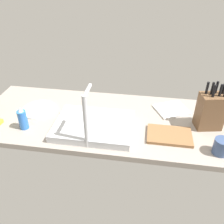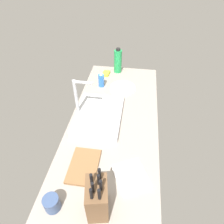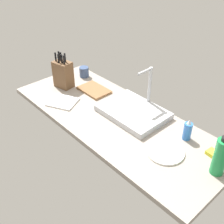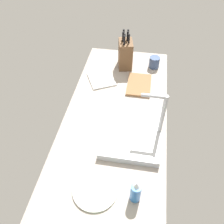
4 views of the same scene
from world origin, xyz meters
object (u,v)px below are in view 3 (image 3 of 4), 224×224
Objects in this scene: faucet at (149,85)px; coffee_mug at (84,72)px; cutting_board at (94,90)px; dinner_plate at (165,152)px; dish_towel at (63,102)px; dish_sponge at (214,154)px; knife_block at (63,74)px; soap_bottle at (188,131)px; sink_basin at (133,112)px; water_bottle at (220,157)px.

faucet is 71.37cm from coffee_mug.
coffee_mug is at bearing 159.09° from cutting_board.
coffee_mug is (-110.23, 24.53, 3.81)cm from dinner_plate.
dish_sponge is at bearing 16.77° from dish_towel.
dinner_plate is at bearing -12.22° from knife_block.
knife_block is at bearing -83.24° from coffee_mug.
knife_block reaches higher than dish_towel.
soap_bottle reaches higher than cutting_board.
sink_basin is 3.15× the size of soap_bottle.
knife_block is at bearing -157.94° from faucet.
sink_basin is 61.81cm from dish_sponge.
cutting_board is 114.08cm from water_bottle.
soap_bottle is at bearing -1.79° from knife_block.
dish_sponge is (-7.52, 10.62, -10.34)cm from water_bottle.
sink_basin is 1.82× the size of cutting_board.
dish_towel is (-2.51, -28.57, -0.30)cm from cutting_board.
coffee_mug is at bearing 85.35° from knife_block.
dinner_plate is at bearing -163.83° from water_bottle.
soap_bottle is at bearing -2.41° from coffee_mug.
sink_basin is 41.88cm from soap_bottle.
cutting_board is at bearing 179.18° from sink_basin.
dinner_plate is at bearing -92.12° from soap_bottle.
coffee_mug is at bearing 177.59° from soap_bottle.
coffee_mug reaches higher than sink_basin.
faucet reaches higher than sink_basin.
knife_block is 1.15× the size of cutting_board.
cutting_board is (22.69, 13.30, -10.45)cm from knife_block.
faucet reaches higher than cutting_board.
dinner_plate is 1.12× the size of dish_towel.
knife_block is 28.31cm from cutting_board.
faucet is at bearing 144.56° from dinner_plate.
coffee_mug is 131.46cm from dish_sponge.
dish_towel is at bearing -163.23° from dish_sponge.
sink_basin is at bearing 160.72° from dinner_plate.
soap_bottle is 94.43cm from dish_towel.
water_bottle is at bearing -54.71° from dish_sponge.
dish_sponge is (128.57, 17.39, -10.15)cm from knife_block.
soap_bottle is (85.54, 5.05, 5.47)cm from cutting_board.
sink_basin is 1.58× the size of knife_block.
coffee_mug is 0.98× the size of dish_sponge.
soap_bottle reaches higher than dinner_plate.
sink_basin reaches higher than dinner_plate.
faucet is 72.24cm from water_bottle.
soap_bottle is at bearing 7.85° from sink_basin.
cutting_board is 2.86× the size of coffee_mug.
faucet is 43.72cm from soap_bottle.
sink_basin is at bearing -0.70° from knife_block.
water_bottle is (136.09, 6.77, 0.18)cm from knife_block.
dish_towel is 2.29× the size of coffee_mug.
soap_bottle is (41.10, -8.85, -12.01)cm from faucet.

